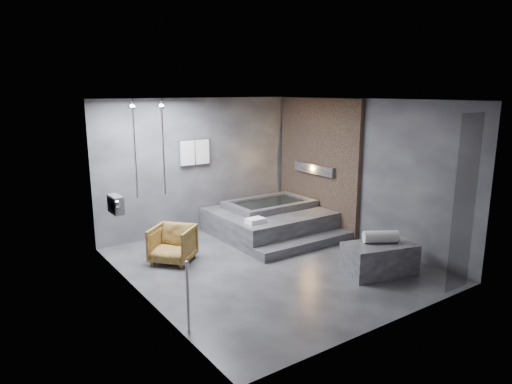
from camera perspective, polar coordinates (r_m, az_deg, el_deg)
room at (r=7.94m, az=3.10°, el=3.77°), size 5.00×5.04×2.82m
tub_deck at (r=9.59m, az=1.67°, el=-3.73°), size 2.20×2.00×0.50m
tub_step at (r=8.77m, az=6.27°, el=-6.50°), size 2.20×0.36×0.18m
concrete_bench at (r=7.81m, az=15.17°, el=-8.05°), size 1.26×0.90×0.51m
driftwood_chair at (r=8.14m, az=-10.37°, el=-6.43°), size 0.99×0.98×0.64m
rolled_towel at (r=7.75m, az=15.32°, el=-5.42°), size 0.59×0.47×0.20m
deck_towel at (r=8.62m, az=-0.08°, el=-3.59°), size 0.34×0.26×0.09m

